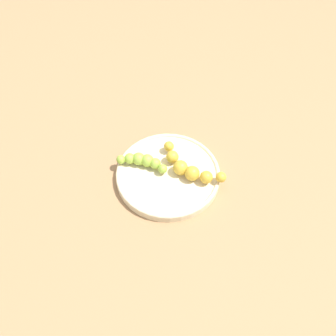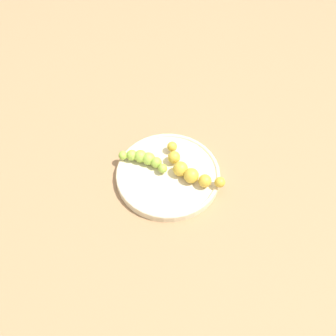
# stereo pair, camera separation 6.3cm
# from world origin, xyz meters

# --- Properties ---
(ground_plane) EXTENTS (2.40, 2.40, 0.00)m
(ground_plane) POSITION_xyz_m (0.00, 0.00, 0.00)
(ground_plane) COLOR #936D47
(fruit_bowl) EXTENTS (0.26, 0.26, 0.02)m
(fruit_bowl) POSITION_xyz_m (0.00, 0.00, 0.01)
(fruit_bowl) COLOR beige
(fruit_bowl) RESTS_ON ground_plane
(banana_spotted) EXTENTS (0.15, 0.13, 0.04)m
(banana_spotted) POSITION_xyz_m (-0.05, -0.00, 0.04)
(banana_spotted) COLOR gold
(banana_spotted) RESTS_ON fruit_bowl
(banana_green) EXTENTS (0.13, 0.06, 0.03)m
(banana_green) POSITION_xyz_m (0.06, -0.03, 0.04)
(banana_green) COLOR #8CAD38
(banana_green) RESTS_ON fruit_bowl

